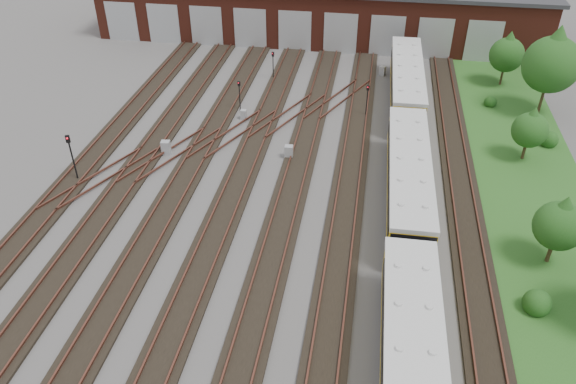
# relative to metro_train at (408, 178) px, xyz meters

# --- Properties ---
(ground) EXTENTS (120.00, 120.00, 0.00)m
(ground) POSITION_rel_metro_train_xyz_m (-10.00, -6.78, -1.94)
(ground) COLOR #474542
(ground) RESTS_ON ground
(track_network) EXTENTS (30.40, 70.00, 0.33)m
(track_network) POSITION_rel_metro_train_xyz_m (-10.17, -6.19, -1.83)
(track_network) COLOR black
(track_network) RESTS_ON ground
(maintenance_shed) EXTENTS (51.00, 12.50, 6.35)m
(maintenance_shed) POSITION_rel_metro_train_xyz_m (-10.01, 33.19, 1.26)
(maintenance_shed) COLOR #592116
(maintenance_shed) RESTS_ON ground
(grass_verge) EXTENTS (8.00, 55.00, 0.05)m
(grass_verge) POSITION_rel_metro_train_xyz_m (9.00, 3.22, -1.92)
(grass_verge) COLOR #23511B
(grass_verge) RESTS_ON ground
(metro_train) EXTENTS (2.96, 47.25, 3.14)m
(metro_train) POSITION_rel_metro_train_xyz_m (0.00, 0.00, 0.00)
(metro_train) COLOR black
(metro_train) RESTS_ON ground
(signal_mast_0) EXTENTS (0.32, 0.30, 3.74)m
(signal_mast_0) POSITION_rel_metro_train_xyz_m (-23.71, -1.20, 0.44)
(signal_mast_0) COLOR black
(signal_mast_0) RESTS_ON ground
(signal_mast_1) EXTENTS (0.24, 0.23, 2.83)m
(signal_mast_1) POSITION_rel_metro_train_xyz_m (-14.54, 11.75, -0.14)
(signal_mast_1) COLOR black
(signal_mast_1) RESTS_ON ground
(signal_mast_2) EXTENTS (0.26, 0.25, 2.78)m
(signal_mast_2) POSITION_rel_metro_train_xyz_m (-12.93, 19.20, -0.16)
(signal_mast_2) COLOR black
(signal_mast_2) RESTS_ON ground
(signal_mast_3) EXTENTS (0.25, 0.24, 2.91)m
(signal_mast_3) POSITION_rel_metro_train_xyz_m (-3.35, 12.53, -0.09)
(signal_mast_3) COLOR black
(signal_mast_3) RESTS_ON ground
(relay_cabinet_0) EXTENTS (0.72, 0.62, 1.11)m
(relay_cabinet_0) POSITION_rel_metro_train_xyz_m (-18.55, 3.48, -1.39)
(relay_cabinet_0) COLOR #949799
(relay_cabinet_0) RESTS_ON ground
(relay_cabinet_1) EXTENTS (0.54, 0.46, 0.85)m
(relay_cabinet_1) POSITION_rel_metro_train_xyz_m (-13.88, 10.25, -1.51)
(relay_cabinet_1) COLOR #949799
(relay_cabinet_1) RESTS_ON ground
(relay_cabinet_2) EXTENTS (0.65, 0.55, 1.06)m
(relay_cabinet_2) POSITION_rel_metro_train_xyz_m (-8.92, 4.45, -1.41)
(relay_cabinet_2) COLOR #949799
(relay_cabinet_2) RESTS_ON ground
(relay_cabinet_3) EXTENTS (0.69, 0.64, 0.94)m
(relay_cabinet_3) POSITION_rel_metro_train_xyz_m (-2.18, 21.83, -1.47)
(relay_cabinet_3) COLOR #949799
(relay_cabinet_3) RESTS_ON ground
(relay_cabinet_4) EXTENTS (0.55, 0.46, 0.88)m
(relay_cabinet_4) POSITION_rel_metro_train_xyz_m (-0.58, 6.58, -1.50)
(relay_cabinet_4) COLOR #949799
(relay_cabinet_4) RESTS_ON ground
(tree_0) EXTENTS (3.24, 3.24, 5.37)m
(tree_0) POSITION_rel_metro_train_xyz_m (9.33, 21.41, 1.51)
(tree_0) COLOR #372C19
(tree_0) RESTS_ON ground
(tree_1) EXTENTS (2.69, 2.69, 4.47)m
(tree_1) POSITION_rel_metro_train_xyz_m (9.05, 7.26, 0.93)
(tree_1) COLOR #372C19
(tree_1) RESTS_ON ground
(tree_2) EXTENTS (4.82, 4.82, 7.99)m
(tree_2) POSITION_rel_metro_train_xyz_m (11.81, 15.65, 3.19)
(tree_2) COLOR #372C19
(tree_2) RESTS_ON ground
(tree_3) EXTENTS (2.92, 2.92, 4.84)m
(tree_3) POSITION_rel_metro_train_xyz_m (8.44, -4.88, 1.17)
(tree_3) COLOR #372C19
(tree_3) RESTS_ON ground
(bush_0) EXTENTS (1.54, 1.54, 1.54)m
(bush_0) POSITION_rel_metro_train_xyz_m (6.97, -9.13, -1.17)
(bush_0) COLOR #194513
(bush_0) RESTS_ON ground
(bush_1) EXTENTS (1.12, 1.12, 1.12)m
(bush_1) POSITION_rel_metro_train_xyz_m (7.73, 16.40, -1.38)
(bush_1) COLOR #194513
(bush_1) RESTS_ON ground
(bush_2) EXTENTS (1.48, 1.48, 1.48)m
(bush_2) POSITION_rel_metro_train_xyz_m (11.43, 9.78, -1.20)
(bush_2) COLOR #194513
(bush_2) RESTS_ON ground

